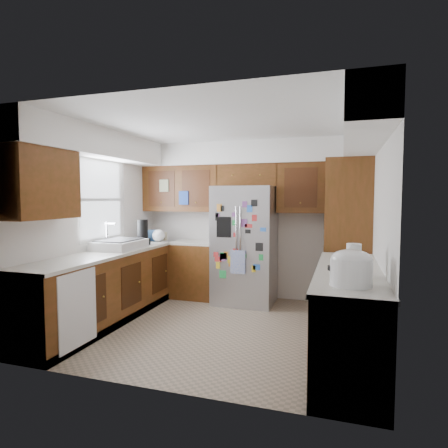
% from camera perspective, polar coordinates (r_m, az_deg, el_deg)
% --- Properties ---
extents(floor, '(3.60, 3.60, 0.00)m').
position_cam_1_polar(floor, '(4.85, -0.52, -15.55)').
color(floor, tan).
rests_on(floor, ground).
extents(room_shell, '(3.64, 3.24, 2.52)m').
position_cam_1_polar(room_shell, '(4.96, -0.39, 6.29)').
color(room_shell, silver).
rests_on(room_shell, ground).
extents(left_counter_run, '(1.36, 3.20, 0.92)m').
position_cam_1_polar(left_counter_run, '(5.32, -14.68, -9.12)').
color(left_counter_run, '#482D0D').
rests_on(left_counter_run, ground).
extents(right_counter_run, '(0.63, 2.25, 0.92)m').
position_cam_1_polar(right_counter_run, '(4.05, 18.38, -13.48)').
color(right_counter_run, '#482D0D').
rests_on(right_counter_run, ground).
extents(pantry, '(0.60, 0.90, 2.15)m').
position_cam_1_polar(pantry, '(5.52, 18.32, -1.91)').
color(pantry, '#482D0D').
rests_on(pantry, ground).
extents(fridge, '(0.90, 0.79, 1.80)m').
position_cam_1_polar(fridge, '(5.78, 3.20, -3.21)').
color(fridge, '#97989C').
rests_on(fridge, ground).
extents(bridge_cabinet, '(0.96, 0.34, 0.35)m').
position_cam_1_polar(bridge_cabinet, '(5.96, 3.78, 7.36)').
color(bridge_cabinet, '#482D0D').
rests_on(bridge_cabinet, fridge).
extents(fridge_top_items, '(0.63, 0.26, 0.25)m').
position_cam_1_polar(fridge_top_items, '(5.91, 3.75, 10.18)').
color(fridge_top_items, blue).
rests_on(fridge_top_items, bridge_cabinet).
extents(sink_assembly, '(0.52, 0.70, 0.37)m').
position_cam_1_polar(sink_assembly, '(5.36, -15.64, -2.98)').
color(sink_assembly, white).
rests_on(sink_assembly, left_counter_run).
extents(left_counter_clutter, '(0.37, 0.91, 0.38)m').
position_cam_1_polar(left_counter_clutter, '(5.95, -11.32, -1.61)').
color(left_counter_clutter, black).
rests_on(left_counter_clutter, left_counter_run).
extents(rice_cooker, '(0.34, 0.33, 0.29)m').
position_cam_1_polar(rice_cooker, '(3.19, 18.79, -6.20)').
color(rice_cooker, white).
rests_on(rice_cooker, right_counter_run).
extents(paper_towel, '(0.13, 0.13, 0.29)m').
position_cam_1_polar(paper_towel, '(3.59, 19.15, -5.17)').
color(paper_towel, white).
rests_on(paper_towel, right_counter_run).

